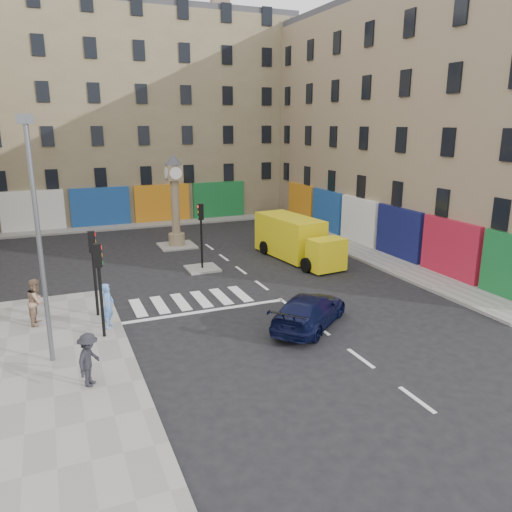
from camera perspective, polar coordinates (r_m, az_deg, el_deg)
ground at (r=22.56m, az=4.69°, el=-6.34°), size 120.00×120.00×0.00m
sidewalk_left at (r=18.54m, az=-24.65°, el=-12.43°), size 7.00×16.00×0.15m
sidewalk_right at (r=35.01m, az=9.88°, el=1.36°), size 2.60×30.00×0.15m
sidewalk_far at (r=42.02m, az=-14.38°, el=3.38°), size 32.00×2.40×0.15m
island_near at (r=28.90m, az=-6.15°, el=-1.44°), size 1.80×1.80×0.12m
island_far at (r=34.50m, az=-9.02°, el=1.17°), size 2.40×2.40×0.12m
building_right at (r=37.85m, az=18.77°, el=13.94°), size 10.00×30.00×16.00m
building_far at (r=46.98m, az=-16.17°, el=14.80°), size 32.00×10.00×17.00m
traffic_light_left_near at (r=19.68m, az=-17.47°, el=-2.14°), size 0.28×0.22×3.70m
traffic_light_left_far at (r=21.99m, az=-18.09°, el=-0.43°), size 0.28×0.22×3.70m
traffic_light_island at (r=28.29m, az=-6.30°, el=3.49°), size 0.28×0.22×3.70m
lamp_post at (r=17.76m, az=-23.66°, el=2.71°), size 0.50×0.25×8.30m
clock_pillar at (r=33.85m, az=-9.26°, el=6.92°), size 1.20×1.20×6.10m
navy_sedan at (r=20.80m, az=6.10°, el=-6.23°), size 4.87×4.53×1.38m
yellow_van at (r=30.75m, az=4.57°, el=1.94°), size 3.02×7.22×2.55m
pedestrian_blue at (r=20.99m, az=-16.56°, el=-5.46°), size 0.70×0.80×1.85m
pedestrian_tan at (r=22.36m, az=-23.78°, el=-4.78°), size 0.90×1.06×1.92m
pedestrian_dark at (r=16.74m, az=-18.55°, el=-11.17°), size 1.13×1.30×1.75m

